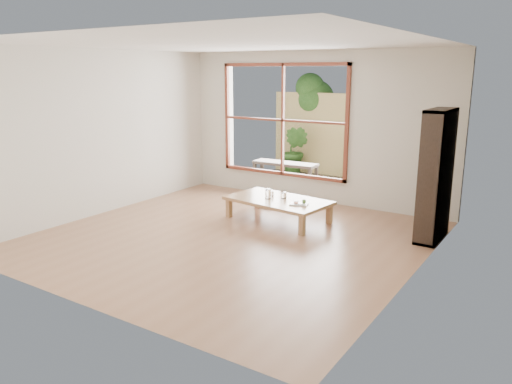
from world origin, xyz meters
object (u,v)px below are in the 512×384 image
Objects in this scene: bookshelf at (436,176)px; garden_bench at (285,165)px; food_tray at (300,203)px; low_table at (278,202)px.

bookshelf is 3.93m from garden_bench.
garden_bench reaches higher than food_tray.
food_tray is at bearing -7.56° from low_table.
bookshelf reaches higher than food_tray.
bookshelf reaches higher than garden_bench.
food_tray is 2.91m from garden_bench.
bookshelf is at bearing -31.59° from garden_bench.
garden_bench is (-3.41, 1.89, -0.50)m from bookshelf.
bookshelf is at bearing -0.06° from food_tray.
food_tray reaches higher than low_table.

